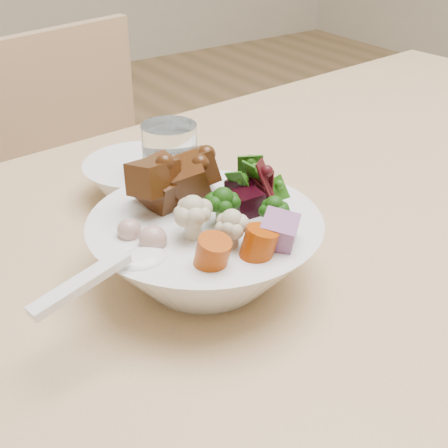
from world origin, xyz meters
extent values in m
cube|color=tan|center=(0.00, 0.00, -0.01)|extent=(5.00, 6.00, 0.01)
cube|color=#DAB180|center=(-0.26, -0.06, 0.67)|extent=(1.53, 0.96, 0.04)
cylinder|color=#DAB180|center=(0.37, 0.34, 0.32)|extent=(0.05, 0.05, 0.65)
cube|color=tan|center=(-0.32, 0.53, 0.39)|extent=(0.44, 0.44, 0.04)
cube|color=tan|center=(-0.36, 0.69, 0.59)|extent=(0.36, 0.11, 0.40)
cylinder|color=tan|center=(-0.43, 0.34, 0.19)|extent=(0.03, 0.03, 0.37)
cylinder|color=tan|center=(-0.13, 0.42, 0.19)|extent=(0.03, 0.03, 0.37)
cylinder|color=tan|center=(-0.50, 0.64, 0.19)|extent=(0.03, 0.03, 0.37)
cylinder|color=tan|center=(-0.20, 0.71, 0.19)|extent=(0.03, 0.03, 0.37)
sphere|color=black|center=(-0.50, -0.12, 0.77)|extent=(0.04, 0.04, 0.04)
sphere|color=beige|center=(-0.54, -0.13, 0.77)|extent=(0.04, 0.04, 0.04)
cube|color=black|center=(-0.45, -0.09, 0.77)|extent=(0.04, 0.04, 0.03)
cube|color=#8B5382|center=(-0.48, -0.18, 0.77)|extent=(0.05, 0.05, 0.04)
cylinder|color=#B53D04|center=(-0.55, -0.18, 0.77)|extent=(0.04, 0.04, 0.03)
sphere|color=tan|center=(-0.57, -0.11, 0.76)|extent=(0.03, 0.03, 0.03)
ellipsoid|color=white|center=(-0.60, -0.13, 0.76)|extent=(0.06, 0.05, 0.02)
cube|color=white|center=(-0.66, -0.14, 0.76)|extent=(0.10, 0.03, 0.02)
cylinder|color=white|center=(-0.46, 0.05, 0.74)|extent=(0.07, 0.07, 0.12)
cylinder|color=silver|center=(-0.46, 0.05, 0.73)|extent=(0.06, 0.06, 0.08)
camera|label=1|loc=(-0.81, -0.57, 1.07)|focal=50.00mm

